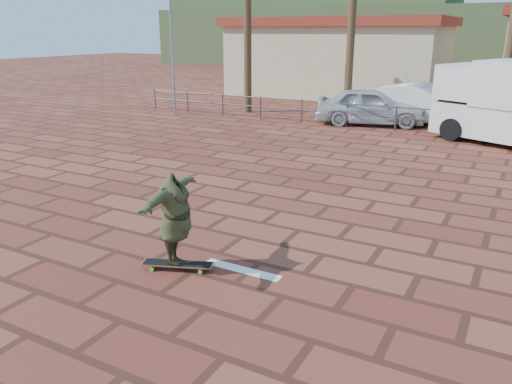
{
  "coord_description": "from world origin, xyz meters",
  "views": [
    {
      "loc": [
        4.5,
        -7.68,
        3.82
      ],
      "look_at": [
        0.07,
        0.44,
        0.8
      ],
      "focal_mm": 35.0,
      "sensor_mm": 36.0,
      "label": 1
    }
  ],
  "objects_px": {
    "longboard": "(178,264)",
    "car_white": "(423,104)",
    "skateboarder": "(175,219)",
    "car_silver": "(371,106)"
  },
  "relations": [
    {
      "from": "skateboarder",
      "to": "car_white",
      "type": "bearing_deg",
      "value": -16.13
    },
    {
      "from": "longboard",
      "to": "car_white",
      "type": "distance_m",
      "value": 15.96
    },
    {
      "from": "longboard",
      "to": "skateboarder",
      "type": "distance_m",
      "value": 0.8
    },
    {
      "from": "car_silver",
      "to": "car_white",
      "type": "height_order",
      "value": "car_white"
    },
    {
      "from": "longboard",
      "to": "car_white",
      "type": "relative_size",
      "value": 0.24
    },
    {
      "from": "skateboarder",
      "to": "car_white",
      "type": "relative_size",
      "value": 0.38
    },
    {
      "from": "car_white",
      "to": "longboard",
      "type": "bearing_deg",
      "value": -170.25
    },
    {
      "from": "skateboarder",
      "to": "car_white",
      "type": "distance_m",
      "value": 15.94
    },
    {
      "from": "car_silver",
      "to": "car_white",
      "type": "relative_size",
      "value": 0.89
    },
    {
      "from": "skateboarder",
      "to": "car_silver",
      "type": "xyz_separation_m",
      "value": [
        -1.05,
        14.7,
        -0.13
      ]
    }
  ]
}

